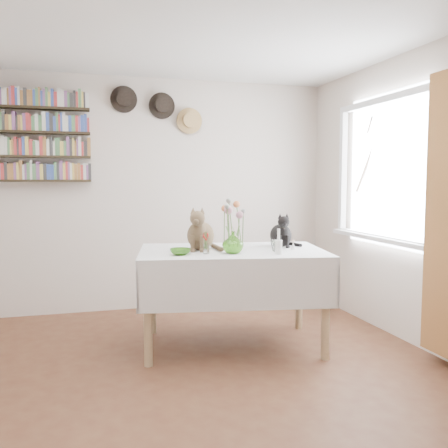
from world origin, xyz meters
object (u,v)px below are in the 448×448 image
object	(u,v)px
black_cat	(281,229)
flower_vase	(233,242)
dining_table	(232,274)
tabby_cat	(201,228)
bookshelf_unit	(38,136)

from	to	relation	value
black_cat	flower_vase	size ratio (longest dim) A/B	1.70
dining_table	black_cat	bearing A→B (deg)	11.90
tabby_cat	flower_vase	distance (m)	0.36
tabby_cat	flower_vase	xyz separation A→B (m)	(0.20, -0.28, -0.10)
bookshelf_unit	black_cat	bearing A→B (deg)	-31.44
bookshelf_unit	flower_vase	bearing A→B (deg)	-45.49
tabby_cat	bookshelf_unit	size ratio (longest dim) A/B	0.37
flower_vase	dining_table	bearing A→B (deg)	74.78
dining_table	flower_vase	world-z (taller)	flower_vase
dining_table	black_cat	xyz separation A→B (m)	(0.48, 0.10, 0.35)
black_cat	bookshelf_unit	distance (m)	2.59
tabby_cat	flower_vase	bearing A→B (deg)	-31.29
tabby_cat	bookshelf_unit	world-z (taller)	bookshelf_unit
black_cat	bookshelf_unit	world-z (taller)	bookshelf_unit
flower_vase	bookshelf_unit	size ratio (longest dim) A/B	0.18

